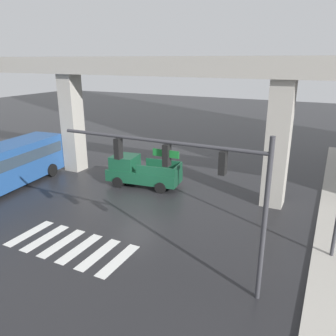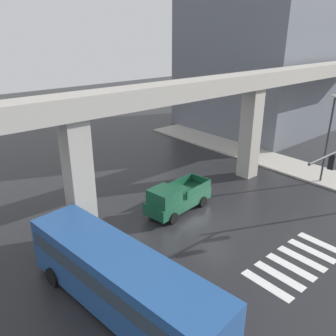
{
  "view_description": "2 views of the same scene",
  "coord_description": "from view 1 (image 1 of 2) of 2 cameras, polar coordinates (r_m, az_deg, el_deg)",
  "views": [
    {
      "loc": [
        10.49,
        -16.46,
        8.54
      ],
      "look_at": [
        0.59,
        3.42,
        1.31
      ],
      "focal_mm": 35.84,
      "sensor_mm": 36.0,
      "label": 1
    },
    {
      "loc": [
        -15.32,
        -13.09,
        11.76
      ],
      "look_at": [
        -0.14,
        4.73,
        2.35
      ],
      "focal_mm": 36.77,
      "sensor_mm": 36.0,
      "label": 2
    }
  ],
  "objects": [
    {
      "name": "ground_plane",
      "position": [
        21.31,
        -5.56,
        -5.7
      ],
      "size": [
        120.0,
        120.0,
        0.0
      ],
      "primitive_type": "plane",
      "color": "#232326"
    },
    {
      "name": "crosswalk_stripes",
      "position": [
        17.17,
        -16.2,
        -12.58
      ],
      "size": [
        6.05,
        2.8,
        0.01
      ],
      "color": "silver",
      "rests_on": "ground"
    },
    {
      "name": "elevated_overpass",
      "position": [
        22.53,
        -1.37,
        15.09
      ],
      "size": [
        56.7,
        1.87,
        8.71
      ],
      "color": "#ADA89E",
      "rests_on": "ground"
    },
    {
      "name": "pickup_truck",
      "position": [
        23.64,
        -4.79,
        -0.67
      ],
      "size": [
        5.3,
        2.56,
        2.08
      ],
      "color": "#14472D",
      "rests_on": "ground"
    },
    {
      "name": "traffic_signal_mast",
      "position": [
        12.37,
        4.55,
        -0.87
      ],
      "size": [
        8.69,
        0.32,
        6.2
      ],
      "color": "#38383D",
      "rests_on": "ground"
    }
  ]
}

